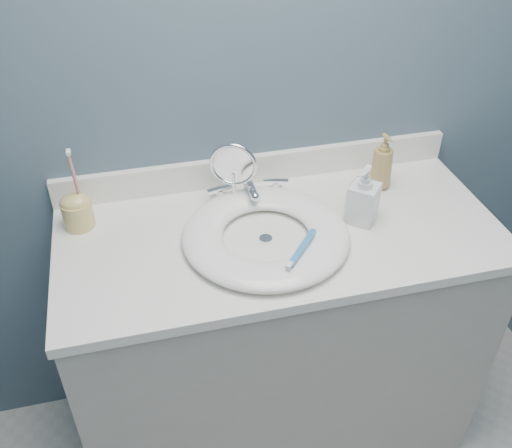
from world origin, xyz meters
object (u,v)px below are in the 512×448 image
object	(u,v)px
soap_bottle_amber	(382,162)
toothbrush_holder	(77,209)
makeup_mirror	(233,172)
soap_bottle_clear	(364,194)

from	to	relation	value
soap_bottle_amber	toothbrush_holder	distance (m)	0.89
makeup_mirror	soap_bottle_clear	distance (m)	0.37
soap_bottle_amber	makeup_mirror	bearing A→B (deg)	172.95
makeup_mirror	soap_bottle_clear	xyz separation A→B (m)	(0.33, -0.16, -0.02)
soap_bottle_clear	toothbrush_holder	bearing A→B (deg)	-150.99
soap_bottle_amber	toothbrush_holder	size ratio (longest dim) A/B	0.73
makeup_mirror	toothbrush_holder	bearing A→B (deg)	-157.98
soap_bottle_amber	toothbrush_holder	world-z (taller)	toothbrush_holder
soap_bottle_amber	soap_bottle_clear	world-z (taller)	soap_bottle_amber
makeup_mirror	toothbrush_holder	size ratio (longest dim) A/B	0.84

